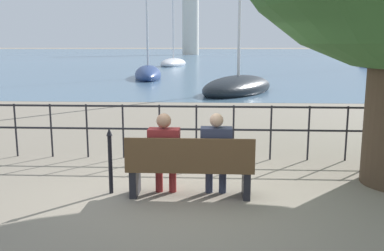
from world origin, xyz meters
name	(u,v)px	position (x,y,z in m)	size (l,w,h in m)	color
ground_plane	(190,195)	(0.00, 0.00, 0.00)	(1000.00, 1000.00, 0.00)	gray
harbor_water	(214,52)	(0.00, 160.44, 0.00)	(600.00, 300.00, 0.01)	slate
park_bench	(190,168)	(0.00, -0.06, 0.43)	(1.82, 0.45, 0.90)	brown
seated_person_left	(164,150)	(-0.37, 0.01, 0.67)	(0.45, 0.35, 1.22)	maroon
seated_person_right	(216,151)	(0.37, 0.01, 0.67)	(0.45, 0.35, 1.23)	#2D3347
promenade_railing	(196,123)	(0.00, 2.10, 0.69)	(15.69, 0.04, 1.05)	black
closed_umbrella	(110,157)	(-1.18, 0.05, 0.55)	(0.09, 0.09, 0.99)	black
sailboat_0	(373,64)	(16.45, 38.72, 0.38)	(2.12, 5.65, 13.04)	navy
sailboat_1	(238,86)	(1.46, 14.22, 0.29)	(4.69, 6.49, 11.09)	black
sailboat_2	(148,73)	(-4.20, 23.20, 0.31)	(2.85, 7.68, 11.29)	navy
sailboat_3	(173,63)	(-4.17, 41.22, 0.31)	(3.31, 7.04, 11.87)	silver
harbor_lighthouse	(190,11)	(-5.64, 101.44, 10.65)	(4.06, 4.06, 22.90)	silver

